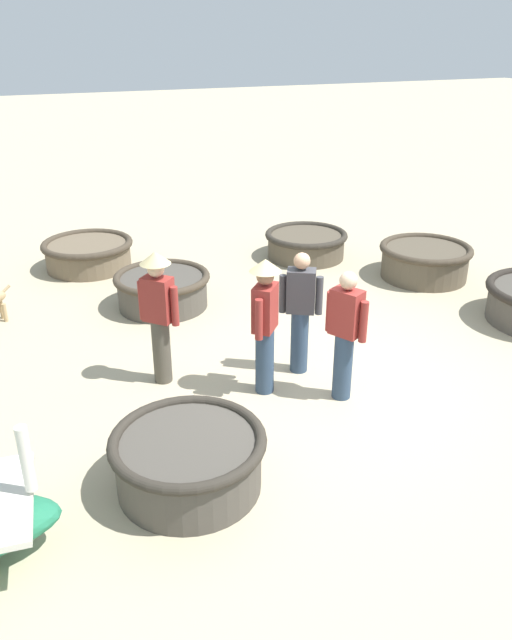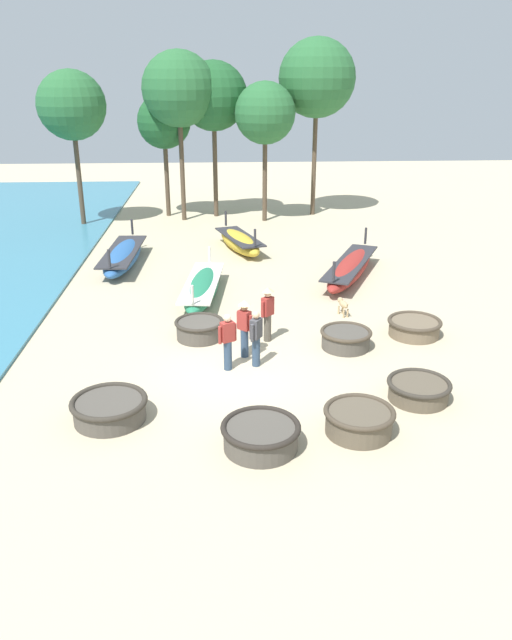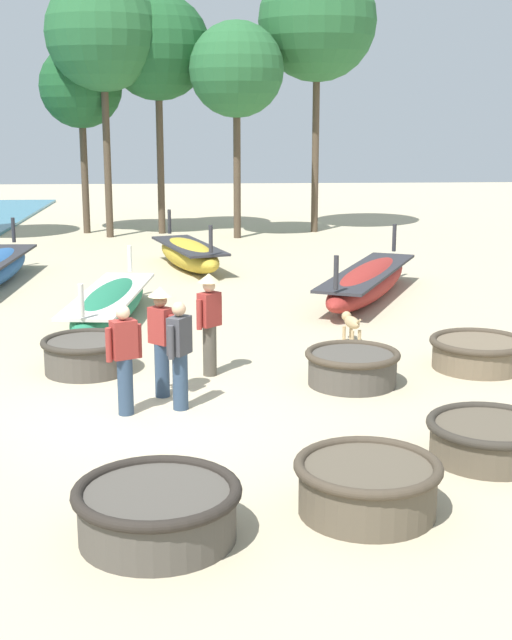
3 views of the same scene
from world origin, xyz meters
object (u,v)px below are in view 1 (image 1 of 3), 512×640
(coracle_weathered, at_px, (306,243))
(fisherman_standing_left, at_px, (159,310))
(coracle_far_left, at_px, (189,459))
(fisherman_crouching, at_px, (265,318))
(fisherman_by_coracle, at_px, (345,333))
(coracle_front_right, at_px, (425,260))
(coracle_nearest, at_px, (162,289))
(fisherman_with_hat, at_px, (300,310))
(coracle_upturned, at_px, (88,253))

(coracle_weathered, bearing_deg, fisherman_standing_left, 132.45)
(coracle_weathered, xyz_separation_m, fisherman_standing_left, (-3.40, 3.72, 0.69))
(coracle_far_left, relative_size, fisherman_crouching, 0.88)
(coracle_weathered, xyz_separation_m, fisherman_by_coracle, (-4.59, 1.89, 0.57))
(fisherman_crouching, height_order, fisherman_by_coracle, fisherman_crouching)
(fisherman_standing_left, bearing_deg, coracle_weathered, -47.55)
(coracle_front_right, relative_size, coracle_nearest, 1.06)
(coracle_weathered, distance_m, fisherman_by_coracle, 4.99)
(coracle_nearest, relative_size, fisherman_with_hat, 0.94)
(coracle_nearest, bearing_deg, coracle_weathered, -69.07)
(coracle_upturned, xyz_separation_m, fisherman_by_coracle, (-5.62, -2.00, 0.56))
(coracle_weathered, relative_size, fisherman_by_coracle, 0.99)
(coracle_front_right, distance_m, fisherman_with_hat, 4.08)
(fisherman_crouching, xyz_separation_m, fisherman_by_coracle, (-0.47, -0.78, -0.12))
(fisherman_with_hat, bearing_deg, coracle_upturned, 20.46)
(coracle_upturned, bearing_deg, fisherman_with_hat, -159.54)
(coracle_far_left, distance_m, coracle_nearest, 4.31)
(coracle_weathered, distance_m, fisherman_with_hat, 4.39)
(fisherman_standing_left, distance_m, fisherman_with_hat, 1.71)
(fisherman_standing_left, xyz_separation_m, fisherman_crouching, (-0.71, -1.05, 0.00))
(coracle_weathered, relative_size, fisherman_standing_left, 0.93)
(coracle_front_right, xyz_separation_m, fisherman_crouching, (-2.36, 4.07, 0.64))
(coracle_nearest, height_order, fisherman_by_coracle, fisherman_by_coracle)
(fisherman_crouching, relative_size, fisherman_by_coracle, 1.06)
(coracle_far_left, bearing_deg, coracle_nearest, -12.11)
(coracle_far_left, distance_m, fisherman_crouching, 1.97)
(coracle_weathered, distance_m, coracle_upturned, 4.02)
(coracle_weathered, xyz_separation_m, coracle_nearest, (-1.19, 3.11, 0.02))
(coracle_upturned, bearing_deg, coracle_nearest, -160.86)
(fisherman_standing_left, height_order, fisherman_by_coracle, fisherman_standing_left)
(fisherman_with_hat, height_order, fisherman_by_coracle, same)
(fisherman_with_hat, bearing_deg, coracle_nearest, 21.55)
(fisherman_standing_left, distance_m, fisherman_by_coracle, 2.19)
(coracle_front_right, distance_m, fisherman_by_coracle, 4.37)
(coracle_weathered, relative_size, fisherman_crouching, 0.93)
(coracle_far_left, relative_size, coracle_upturned, 0.91)
(coracle_nearest, distance_m, fisherman_crouching, 3.03)
(coracle_nearest, xyz_separation_m, fisherman_standing_left, (-2.21, 0.61, 0.66))
(coracle_weathered, bearing_deg, coracle_far_left, 143.40)
(coracle_weathered, distance_m, fisherman_standing_left, 5.09)
(fisherman_standing_left, bearing_deg, fisherman_crouching, -124.14)
(coracle_weathered, relative_size, coracle_front_right, 0.98)
(coracle_nearest, bearing_deg, fisherman_crouching, -171.43)
(fisherman_crouching, distance_m, fisherman_by_coracle, 0.92)
(coracle_weathered, xyz_separation_m, coracle_far_left, (-5.41, 4.01, 0.04))
(coracle_upturned, height_order, coracle_nearest, coracle_nearest)
(fisherman_by_coracle, bearing_deg, coracle_upturned, 19.55)
(coracle_front_right, bearing_deg, fisherman_standing_left, 107.85)
(coracle_far_left, relative_size, fisherman_by_coracle, 0.94)
(fisherman_crouching, bearing_deg, coracle_front_right, -59.89)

